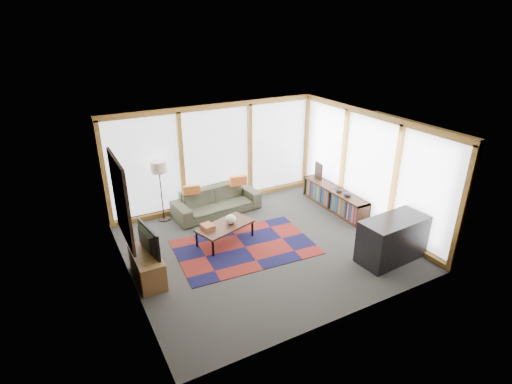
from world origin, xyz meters
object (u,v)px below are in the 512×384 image
television (144,241)px  floor_lamp (161,191)px  tv_console (147,267)px  bookshelf (334,199)px  bar_counter (392,239)px  sofa (217,201)px  coffee_table (225,233)px

television → floor_lamp: bearing=-30.8°
tv_console → television: size_ratio=1.19×
bookshelf → tv_console: size_ratio=2.02×
bar_counter → tv_console: bearing=156.4°
tv_console → bar_counter: bar_counter is taller
sofa → bookshelf: bearing=-28.7°
coffee_table → television: (-1.80, -0.51, 0.59)m
tv_console → bar_counter: 4.74m
bookshelf → tv_console: bearing=-171.5°
sofa → bookshelf: (2.70, -1.19, -0.04)m
sofa → bar_counter: 4.20m
bookshelf → television: size_ratio=2.40×
floor_lamp → coffee_table: (0.88, -1.63, -0.54)m
coffee_table → bar_counter: bar_counter is taller
television → tv_console: bearing=158.8°
bookshelf → tv_console: 4.95m
sofa → coffee_table: (-0.39, -1.37, -0.11)m
sofa → tv_console: (-2.20, -1.92, -0.04)m
television → bar_counter: size_ratio=0.64×
bookshelf → floor_lamp: bearing=160.0°
sofa → television: size_ratio=2.37×
sofa → bar_counter: bar_counter is taller
coffee_table → bar_counter: bearing=-39.4°
sofa → floor_lamp: bearing=163.5°
coffee_table → television: bearing=-164.3°
bookshelf → television: (-4.89, -0.69, 0.52)m
sofa → coffee_table: bearing=-110.9°
floor_lamp → coffee_table: 1.93m
sofa → floor_lamp: size_ratio=1.43×
coffee_table → tv_console: bearing=-163.1°
floor_lamp → television: bearing=-113.4°
floor_lamp → television: size_ratio=1.65×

